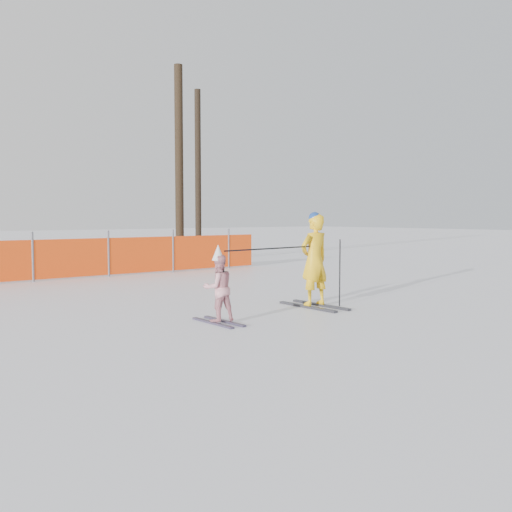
# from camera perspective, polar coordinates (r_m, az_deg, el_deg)

# --- Properties ---
(ground) EXTENTS (120.00, 120.00, 0.00)m
(ground) POSITION_cam_1_polar(r_m,az_deg,el_deg) (8.84, 2.03, -6.66)
(ground) COLOR white
(ground) RESTS_ON ground
(adult) EXTENTS (0.60, 1.41, 1.71)m
(adult) POSITION_cam_1_polar(r_m,az_deg,el_deg) (10.26, 5.85, -0.40)
(adult) COLOR black
(adult) RESTS_ON ground
(child) EXTENTS (0.55, 1.04, 1.21)m
(child) POSITION_cam_1_polar(r_m,az_deg,el_deg) (8.72, -3.79, -3.16)
(child) COLOR black
(child) RESTS_ON ground
(ski_poles) EXTENTS (2.57, 0.21, 1.22)m
(ski_poles) POSITION_cam_1_polar(r_m,az_deg,el_deg) (9.80, 4.24, -0.23)
(ski_poles) COLOR black
(ski_poles) RESTS_ON ground
(safety_fence) EXTENTS (14.93, 0.06, 1.25)m
(safety_fence) POSITION_cam_1_polar(r_m,az_deg,el_deg) (15.06, -23.56, -0.44)
(safety_fence) COLOR #595960
(safety_fence) RESTS_ON ground
(tree_trunks) EXTENTS (1.65, 1.23, 6.80)m
(tree_trunks) POSITION_cam_1_polar(r_m,az_deg,el_deg) (20.63, -6.97, 8.64)
(tree_trunks) COLOR black
(tree_trunks) RESTS_ON ground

